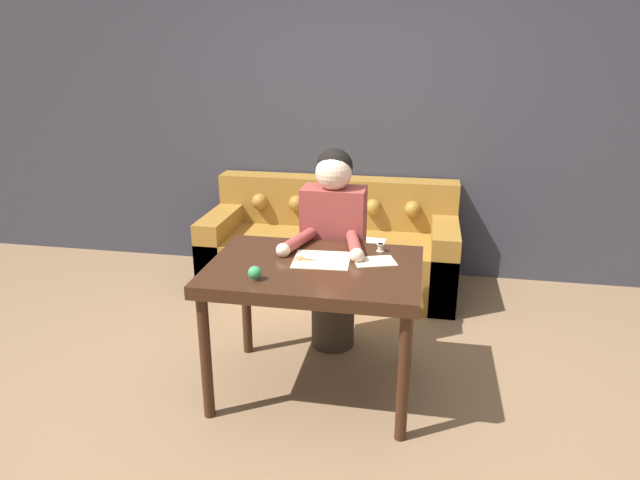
# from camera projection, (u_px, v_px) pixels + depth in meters

# --- Properties ---
(ground_plane) EXTENTS (16.00, 16.00, 0.00)m
(ground_plane) POSITION_uv_depth(u_px,v_px,m) (307.00, 391.00, 3.27)
(ground_plane) COLOR #846647
(wall_back) EXTENTS (8.00, 0.06, 2.60)m
(wall_back) POSITION_uv_depth(u_px,v_px,m) (355.00, 119.00, 4.67)
(wall_back) COLOR #383842
(wall_back) RESTS_ON ground_plane
(dining_table) EXTENTS (1.14, 0.81, 0.77)m
(dining_table) POSITION_uv_depth(u_px,v_px,m) (314.00, 280.00, 3.07)
(dining_table) COLOR #381E11
(dining_table) RESTS_ON ground_plane
(couch) EXTENTS (1.98, 0.85, 0.84)m
(couch) POSITION_uv_depth(u_px,v_px,m) (331.00, 250.00, 4.62)
(couch) COLOR olive
(couch) RESTS_ON ground_plane
(person) EXTENTS (0.49, 0.63, 1.30)m
(person) POSITION_uv_depth(u_px,v_px,m) (333.00, 249.00, 3.56)
(person) COLOR #33281E
(person) RESTS_ON ground_plane
(pattern_paper_main) EXTENTS (0.32, 0.30, 0.00)m
(pattern_paper_main) POSITION_uv_depth(u_px,v_px,m) (322.00, 260.00, 3.10)
(pattern_paper_main) COLOR beige
(pattern_paper_main) RESTS_ON dining_table
(pattern_paper_offcut) EXTENTS (0.26, 0.22, 0.00)m
(pattern_paper_offcut) POSITION_uv_depth(u_px,v_px,m) (375.00, 261.00, 3.08)
(pattern_paper_offcut) COLOR beige
(pattern_paper_offcut) RESTS_ON dining_table
(scissors) EXTENTS (0.24, 0.08, 0.01)m
(scissors) POSITION_uv_depth(u_px,v_px,m) (308.00, 260.00, 3.10)
(scissors) COLOR silver
(scissors) RESTS_ON dining_table
(thread_spool) EXTENTS (0.04, 0.04, 0.05)m
(thread_spool) POSITION_uv_depth(u_px,v_px,m) (381.00, 247.00, 3.23)
(thread_spool) COLOR beige
(thread_spool) RESTS_ON dining_table
(pin_cushion) EXTENTS (0.07, 0.07, 0.07)m
(pin_cushion) POSITION_uv_depth(u_px,v_px,m) (255.00, 274.00, 2.84)
(pin_cushion) COLOR #4C3828
(pin_cushion) RESTS_ON dining_table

